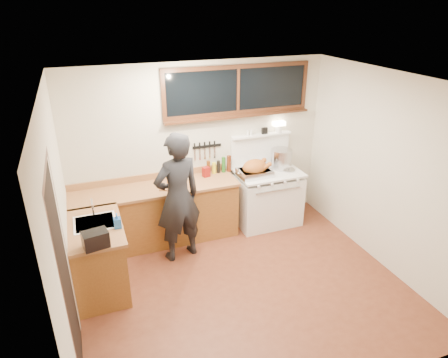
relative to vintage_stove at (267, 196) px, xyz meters
name	(u,v)px	position (x,y,z in m)	size (l,w,h in m)	color
ground_plane	(243,287)	(-1.00, -1.41, -0.48)	(4.00, 3.50, 0.02)	#5A2817
room_shell	(246,168)	(-1.00, -1.41, 1.18)	(4.10, 3.60, 2.65)	beige
counter_back	(157,214)	(-1.80, 0.04, -0.01)	(2.44, 0.64, 1.00)	brown
counter_left	(99,257)	(-2.70, -0.79, -0.02)	(0.64, 1.09, 0.90)	brown
sink_unit	(96,227)	(-2.68, -0.71, 0.38)	(0.50, 0.45, 0.37)	white
vintage_stove	(267,196)	(0.00, 0.00, 0.00)	(1.02, 0.74, 1.61)	white
back_window	(238,96)	(-0.40, 0.31, 1.60)	(2.32, 0.13, 0.77)	black
left_doorway	(66,277)	(-2.99, -1.96, 0.62)	(0.02, 1.04, 2.17)	black
knife_strip	(206,147)	(-0.92, 0.32, 0.84)	(0.46, 0.03, 0.28)	black
man	(178,198)	(-1.58, -0.46, 0.46)	(0.76, 0.59, 1.85)	black
soap_bottle	(117,221)	(-2.43, -0.92, 0.53)	(0.09, 0.09, 0.19)	#215BA9
toaster	(96,239)	(-2.70, -1.25, 0.52)	(0.30, 0.23, 0.19)	black
cutting_board	(175,183)	(-1.52, -0.05, 0.49)	(0.49, 0.44, 0.14)	#99663D
roast_turkey	(255,169)	(-0.27, -0.08, 0.54)	(0.53, 0.38, 0.26)	silver
stockpot	(281,159)	(0.25, 0.06, 0.59)	(0.35, 0.35, 0.31)	silver
saucepan	(260,163)	(-0.02, 0.25, 0.49)	(0.15, 0.27, 0.11)	silver
pot_lid	(288,170)	(0.31, -0.09, 0.44)	(0.23, 0.23, 0.04)	silver
coffee_tin	(206,172)	(-0.98, 0.15, 0.51)	(0.12, 0.11, 0.15)	maroon
pitcher	(190,173)	(-1.23, 0.16, 0.51)	(0.11, 0.11, 0.17)	white
bottle_cluster	(220,166)	(-0.72, 0.22, 0.55)	(0.40, 0.07, 0.26)	black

